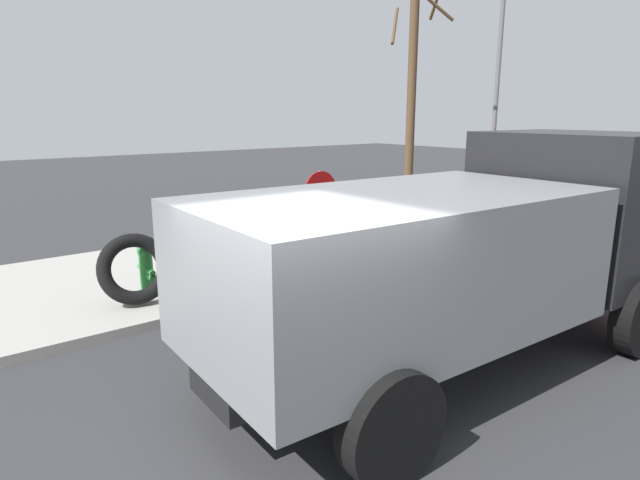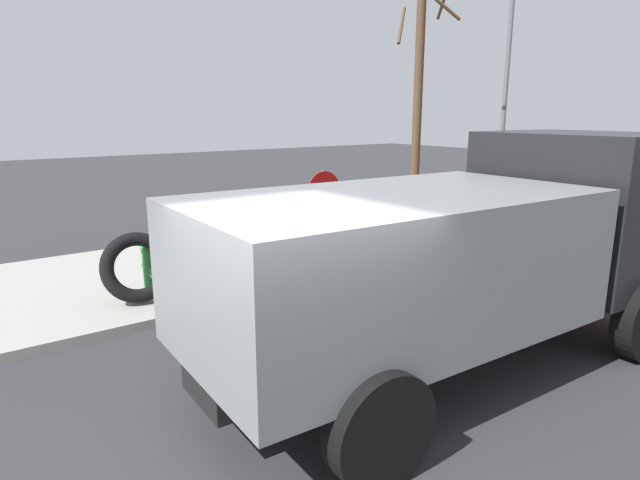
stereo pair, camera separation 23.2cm
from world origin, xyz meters
name	(u,v)px [view 1 (the left image)]	position (x,y,z in m)	size (l,w,h in m)	color
ground_plane	(294,463)	(0.00, 0.00, 0.00)	(80.00, 80.00, 0.00)	#2D2D30
sidewalk_curb	(94,287)	(0.00, 6.50, 0.07)	(36.00, 5.00, 0.15)	#99968E
fire_hydrant	(146,267)	(0.59, 5.26, 0.65)	(0.27, 0.61, 0.93)	#2D8438
loose_tire	(135,269)	(0.27, 4.92, 0.75)	(1.20, 1.20, 0.23)	black
stop_sign	(320,203)	(3.78, 4.40, 1.56)	(0.76, 0.08, 2.04)	gray
dump_truck_gray	(471,245)	(3.10, 0.38, 1.61)	(7.11, 3.07, 3.00)	slate
bare_tree	(411,113)	(7.16, 5.20, 3.27)	(1.69, 1.53, 6.39)	#4C3823
street_light_pole	(496,102)	(10.12, 4.92, 3.56)	(0.12, 0.12, 6.82)	#595B5E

